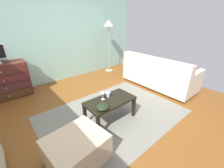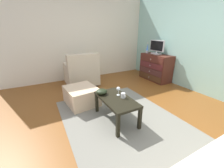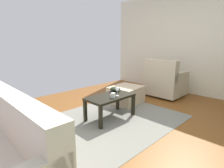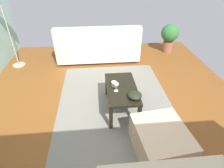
% 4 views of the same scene
% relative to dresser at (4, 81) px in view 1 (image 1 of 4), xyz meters
% --- Properties ---
extents(ground_plane, '(5.76, 4.95, 0.05)m').
position_rel_dresser_xyz_m(ground_plane, '(1.26, -1.92, -0.43)').
color(ground_plane, brown).
extents(wall_accent_rear, '(5.76, 0.12, 2.64)m').
position_rel_dresser_xyz_m(wall_accent_rear, '(1.26, 0.31, 0.91)').
color(wall_accent_rear, '#92C1B3').
rests_on(wall_accent_rear, ground_plane).
extents(area_rug, '(2.60, 1.90, 0.01)m').
position_rel_dresser_xyz_m(area_rug, '(1.46, -2.12, -0.40)').
color(area_rug, slate).
rests_on(area_rug, ground_plane).
extents(dresser, '(1.02, 0.49, 0.82)m').
position_rel_dresser_xyz_m(dresser, '(0.00, 0.00, 0.00)').
color(dresser, '#4E231A').
rests_on(dresser, ground_plane).
extents(coffee_table, '(0.87, 0.46, 0.42)m').
position_rel_dresser_xyz_m(coffee_table, '(1.32, -2.20, -0.05)').
color(coffee_table, black).
rests_on(coffee_table, ground_plane).
extents(wine_glass, '(0.07, 0.07, 0.16)m').
position_rel_dresser_xyz_m(wine_glass, '(1.24, -2.11, 0.13)').
color(wine_glass, silver).
rests_on(wine_glass, coffee_table).
extents(mug, '(0.11, 0.08, 0.09)m').
position_rel_dresser_xyz_m(mug, '(1.37, -2.09, 0.06)').
color(mug, silver).
rests_on(mug, coffee_table).
extents(bowl_decorative, '(0.20, 0.20, 0.09)m').
position_rel_dresser_xyz_m(bowl_decorative, '(1.05, -2.35, 0.06)').
color(bowl_decorative, black).
rests_on(bowl_decorative, coffee_table).
extents(couch_large, '(0.85, 1.91, 0.85)m').
position_rel_dresser_xyz_m(couch_large, '(3.23, -1.91, -0.07)').
color(couch_large, '#332319').
rests_on(couch_large, ground_plane).
extents(ottoman, '(0.76, 0.67, 0.38)m').
position_rel_dresser_xyz_m(ottoman, '(0.47, -2.57, -0.22)').
color(ottoman, '#CAAE8B').
rests_on(ottoman, ground_plane).
extents(standing_lamp, '(0.32, 0.32, 1.67)m').
position_rel_dresser_xyz_m(standing_lamp, '(3.05, -0.05, 1.02)').
color(standing_lamp, '#A59E8C').
rests_on(standing_lamp, ground_plane).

